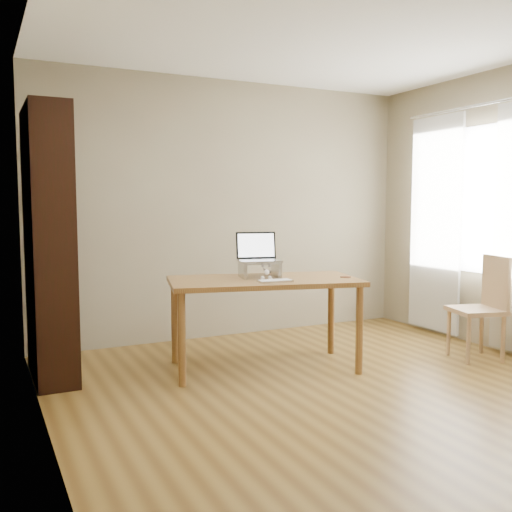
{
  "coord_description": "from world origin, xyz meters",
  "views": [
    {
      "loc": [
        -2.33,
        -3.12,
        1.37
      ],
      "look_at": [
        -0.32,
        1.0,
        0.94
      ],
      "focal_mm": 40.0,
      "sensor_mm": 36.0,
      "label": 1
    }
  ],
  "objects_px": {
    "bookshelf": "(50,244)",
    "cat": "(262,270)",
    "chair": "(482,303)",
    "desk": "(264,289)",
    "keyboard": "(275,281)",
    "laptop": "(256,254)"
  },
  "relations": [
    {
      "from": "laptop",
      "to": "chair",
      "type": "xyz_separation_m",
      "value": [
        1.87,
        -0.71,
        -0.45
      ]
    },
    {
      "from": "bookshelf",
      "to": "chair",
      "type": "bearing_deg",
      "value": -17.59
    },
    {
      "from": "cat",
      "to": "chair",
      "type": "height_order",
      "value": "chair"
    },
    {
      "from": "laptop",
      "to": "cat",
      "type": "distance_m",
      "value": 0.14
    },
    {
      "from": "keyboard",
      "to": "cat",
      "type": "bearing_deg",
      "value": 86.04
    },
    {
      "from": "desk",
      "to": "keyboard",
      "type": "relative_size",
      "value": 5.97
    },
    {
      "from": "bookshelf",
      "to": "keyboard",
      "type": "xyz_separation_m",
      "value": [
        1.59,
        -0.75,
        -0.29
      ]
    },
    {
      "from": "desk",
      "to": "laptop",
      "type": "xyz_separation_m",
      "value": [
        -0.0,
        0.14,
        0.28
      ]
    },
    {
      "from": "chair",
      "to": "cat",
      "type": "bearing_deg",
      "value": 175.19
    },
    {
      "from": "bookshelf",
      "to": "laptop",
      "type": "distance_m",
      "value": 1.65
    },
    {
      "from": "bookshelf",
      "to": "chair",
      "type": "height_order",
      "value": "bookshelf"
    },
    {
      "from": "bookshelf",
      "to": "cat",
      "type": "xyz_separation_m",
      "value": [
        1.64,
        -0.42,
        -0.24
      ]
    },
    {
      "from": "cat",
      "to": "bookshelf",
      "type": "bearing_deg",
      "value": -172.17
    },
    {
      "from": "chair",
      "to": "bookshelf",
      "type": "bearing_deg",
      "value": 177.89
    },
    {
      "from": "cat",
      "to": "chair",
      "type": "xyz_separation_m",
      "value": [
        1.83,
        -0.68,
        -0.32
      ]
    },
    {
      "from": "laptop",
      "to": "desk",
      "type": "bearing_deg",
      "value": -76.63
    },
    {
      "from": "desk",
      "to": "cat",
      "type": "relative_size",
      "value": 3.52
    },
    {
      "from": "laptop",
      "to": "keyboard",
      "type": "bearing_deg",
      "value": -78.62
    },
    {
      "from": "desk",
      "to": "cat",
      "type": "bearing_deg",
      "value": 83.33
    },
    {
      "from": "laptop",
      "to": "bookshelf",
      "type": "bearing_deg",
      "value": 179.55
    },
    {
      "from": "cat",
      "to": "desk",
      "type": "bearing_deg",
      "value": -87.74
    },
    {
      "from": "desk",
      "to": "chair",
      "type": "xyz_separation_m",
      "value": [
        1.87,
        -0.57,
        -0.17
      ]
    }
  ]
}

